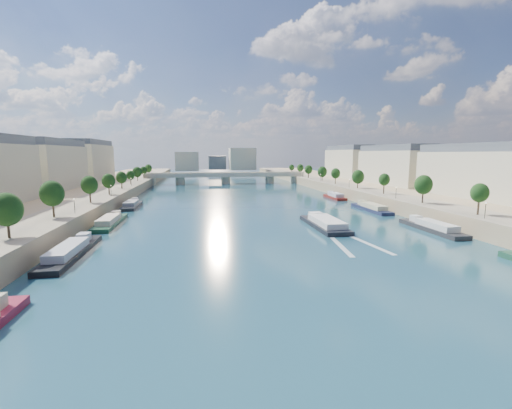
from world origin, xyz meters
name	(u,v)px	position (x,y,z in m)	size (l,w,h in m)	color
ground	(249,209)	(0.00, 100.00, 0.00)	(700.00, 700.00, 0.00)	#0B2532
quay_left	(47,208)	(-72.00, 100.00, 2.50)	(44.00, 520.00, 5.00)	#9E8460
quay_right	(418,199)	(72.00, 100.00, 2.50)	(44.00, 520.00, 5.00)	#9E8460
pave_left	(91,200)	(-57.00, 100.00, 5.05)	(14.00, 520.00, 0.10)	gray
pave_right	(385,194)	(57.00, 100.00, 5.05)	(14.00, 520.00, 0.10)	gray
trees_left	(98,184)	(-55.00, 102.00, 10.48)	(4.80, 268.80, 8.26)	#382B1E
trees_right	(370,179)	(55.00, 110.00, 10.48)	(4.80, 268.80, 8.26)	#382B1E
lamps_left	(96,195)	(-52.50, 90.00, 7.78)	(0.36, 200.36, 4.28)	black
lamps_right	(370,186)	(52.50, 105.00, 7.78)	(0.36, 200.36, 4.28)	black
buildings_left	(20,167)	(-85.00, 112.00, 16.45)	(16.00, 226.00, 23.20)	beige
buildings_right	(430,165)	(85.00, 112.00, 16.45)	(16.00, 226.00, 23.20)	beige
skyline	(221,160)	(3.19, 319.52, 14.66)	(79.00, 42.00, 22.00)	beige
bridge	(226,177)	(0.00, 215.20, 5.08)	(112.00, 12.00, 8.15)	#C1B79E
tour_barge	(324,224)	(17.49, 64.55, 0.93)	(7.51, 25.68, 3.63)	black
wake	(348,241)	(17.49, 47.89, 0.02)	(10.76, 25.97, 0.04)	silver
moored_barges_left	(67,255)	(-45.50, 43.44, 0.84)	(5.00, 157.14, 3.60)	#1C273D
moored_barges_right	(438,230)	(45.50, 52.55, 0.84)	(5.00, 159.01, 3.60)	black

